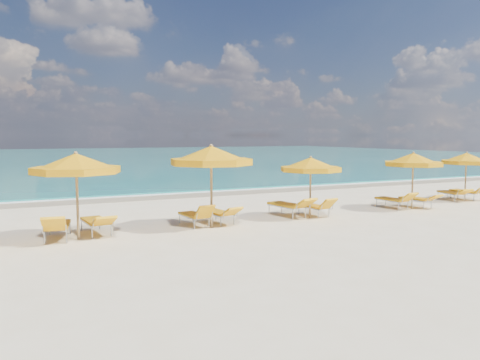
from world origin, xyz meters
name	(u,v)px	position (x,y,z in m)	size (l,w,h in m)	color
ground_plane	(259,220)	(0.00, 0.00, 0.00)	(120.00, 120.00, 0.00)	beige
ocean	(81,158)	(0.00, 48.00, 0.00)	(120.00, 80.00, 0.30)	#14746F
wet_sand_band	(187,194)	(0.00, 7.40, 0.00)	(120.00, 2.60, 0.01)	tan
foam_line	(182,193)	(0.00, 8.20, 0.00)	(120.00, 1.20, 0.03)	white
whitecap_near	(41,182)	(-6.00, 17.00, 0.00)	(14.00, 0.36, 0.05)	white
whitecap_far	(212,168)	(8.00, 24.00, 0.00)	(18.00, 0.30, 0.05)	white
umbrella_3	(76,164)	(-5.81, -0.53, 2.03)	(2.45, 2.45, 2.39)	#A68653
umbrella_4	(211,156)	(-1.94, -0.55, 2.17)	(2.99, 2.99, 2.55)	#A68653
umbrella_5	(311,165)	(1.73, -0.43, 1.80)	(2.15, 2.15, 2.11)	#A68653
umbrella_6	(413,160)	(6.30, -0.52, 1.87)	(2.72, 2.72, 2.20)	#A68653
umbrella_7	(466,159)	(10.11, 0.21, 1.80)	(2.72, 2.72, 2.11)	#A68653
lounger_3_left	(58,231)	(-6.32, -0.28, 0.22)	(0.89, 1.87, 0.81)	#A5A8AD
lounger_3_right	(97,226)	(-5.26, -0.01, 0.21)	(0.79, 1.88, 0.69)	#A5A8AD
lounger_4_left	(195,220)	(-2.33, -0.13, 0.20)	(0.70, 1.62, 0.79)	#A5A8AD
lounger_4_right	(219,217)	(-1.46, 0.00, 0.20)	(0.81, 1.75, 0.66)	#A5A8AD
lounger_5_left	(288,210)	(1.19, 0.13, 0.23)	(0.95, 2.03, 0.78)	#A5A8AD
lounger_5_right	(314,210)	(2.10, -0.16, 0.20)	(0.68, 1.62, 0.73)	#A5A8AD
lounger_6_left	(393,203)	(5.77, -0.07, 0.21)	(0.68, 1.72, 0.73)	#A5A8AD
lounger_6_right	(416,202)	(6.84, -0.24, 0.19)	(0.77, 1.71, 0.61)	#A5A8AD
lounger_7_left	(452,196)	(9.70, 0.55, 0.19)	(0.82, 1.72, 0.62)	#A5A8AD
lounger_7_right	(467,195)	(10.51, 0.43, 0.21)	(0.67, 1.74, 0.79)	#A5A8AD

